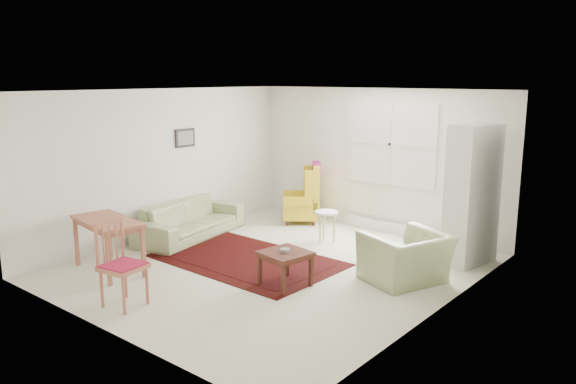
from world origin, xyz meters
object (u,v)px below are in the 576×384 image
Objects in this scene: armchair at (406,253)px; desk at (109,245)px; sofa at (190,213)px; cabinet at (473,195)px; coffee_table at (285,268)px; desk_chair at (123,265)px; stool at (326,226)px; wingback_chair at (300,193)px.

armchair is 0.87× the size of desk.
sofa is at bearing -62.86° from armchair.
cabinet reaches higher than desk.
desk is at bearing -124.91° from cabinet.
coffee_table is at bearing -116.18° from sofa.
sofa is at bearing 103.27° from desk.
coffee_table is 2.54m from desk.
cabinet is at bearing 43.55° from desk.
armchair is 1.00× the size of desk_chair.
desk reaches higher than coffee_table.
stool is 2.42m from cabinet.
sofa is 2.05× the size of armchair.
armchair is 1.62m from coffee_table.
stool is (-0.76, 1.97, 0.03)m from coffee_table.
desk is (-3.41, -2.27, -0.03)m from armchair.
desk_chair reaches higher than coffee_table.
stool is at bearing 111.06° from coffee_table.
desk is (0.44, -1.87, -0.05)m from sofa.
stool is 0.26× the size of cabinet.
sofa is at bearing -62.19° from wingback_chair.
coffee_table is 1.09× the size of stool.
desk_chair reaches higher than sofa.
coffee_table is at bearing -24.37° from armchair.
desk_chair is at bearing -121.18° from coffee_table.
wingback_chair is 3.86m from desk.
desk is at bearing -35.21° from armchair.
cabinet reaches higher than sofa.
coffee_table is at bearing 26.81° from desk.
wingback_chair is at bearing -96.18° from armchair.
stool is at bearing -68.57° from sofa.
wingback_chair reaches higher than desk.
armchair is 4.10m from desk.
stool is at bearing 64.19° from desk.
desk is (-1.51, -3.11, 0.11)m from stool.
wingback_chair is 4.50m from desk_chair.
sofa reaches higher than stool.
armchair is at bearing 33.66° from desk.
cabinet is (2.25, 0.46, 0.76)m from stool.
desk_chair is (1.66, -2.45, 0.09)m from sofa.
wingback_chair is at bearing 84.20° from desk.
desk_chair is at bearing -94.48° from stool.
armchair is 1.97× the size of stool.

